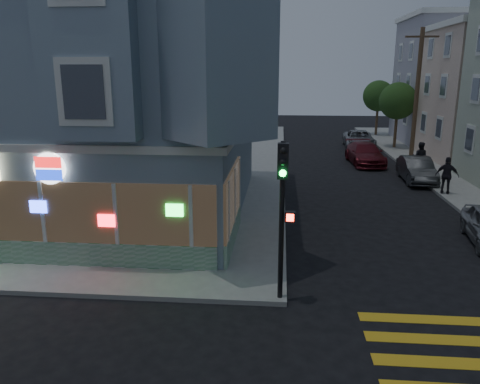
# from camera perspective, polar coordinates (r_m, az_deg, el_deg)

# --- Properties ---
(ground) EXTENTS (120.00, 120.00, 0.00)m
(ground) POSITION_cam_1_polar(r_m,az_deg,el_deg) (11.95, -9.43, -17.63)
(ground) COLOR black
(ground) RESTS_ON ground
(sidewalk_nw) EXTENTS (33.00, 42.00, 0.15)m
(sidewalk_nw) POSITION_cam_1_polar(r_m,az_deg,el_deg) (37.09, -21.07, 3.87)
(sidewalk_nw) COLOR gray
(sidewalk_nw) RESTS_ON ground
(corner_building) EXTENTS (14.60, 14.60, 11.40)m
(corner_building) POSITION_cam_1_polar(r_m,az_deg,el_deg) (22.52, -18.26, 12.54)
(corner_building) COLOR slate
(corner_building) RESTS_ON sidewalk_nw
(row_house_d) EXTENTS (12.00, 8.60, 10.50)m
(row_house_d) POSITION_cam_1_polar(r_m,az_deg,el_deg) (46.88, 26.59, 11.93)
(row_house_d) COLOR #9491A0
(row_house_d) RESTS_ON sidewalk_ne
(utility_pole) EXTENTS (2.20, 0.30, 9.00)m
(utility_pole) POSITION_cam_1_polar(r_m,az_deg,el_deg) (35.05, 20.75, 11.13)
(utility_pole) COLOR #4C3826
(utility_pole) RESTS_ON sidewalk_ne
(street_tree_near) EXTENTS (3.00, 3.00, 5.30)m
(street_tree_near) POSITION_cam_1_polar(r_m,az_deg,el_deg) (40.95, 18.69, 10.45)
(street_tree_near) COLOR #4C3826
(street_tree_near) RESTS_ON sidewalk_ne
(street_tree_far) EXTENTS (3.00, 3.00, 5.30)m
(street_tree_far) POSITION_cam_1_polar(r_m,az_deg,el_deg) (48.75, 16.52, 11.15)
(street_tree_far) COLOR #4C3826
(street_tree_far) RESTS_ON sidewalk_ne
(pedestrian_a) EXTENTS (1.12, 1.00, 1.89)m
(pedestrian_a) POSITION_cam_1_polar(r_m,az_deg,el_deg) (31.44, 21.07, 4.00)
(pedestrian_a) COLOR black
(pedestrian_a) RESTS_ON sidewalk_ne
(pedestrian_b) EXTENTS (1.22, 0.85, 1.92)m
(pedestrian_b) POSITION_cam_1_polar(r_m,az_deg,el_deg) (26.30, 23.92, 1.84)
(pedestrian_b) COLOR black
(pedestrian_b) RESTS_ON sidewalk_ne
(parked_car_b) EXTENTS (1.68, 4.45, 1.45)m
(parked_car_b) POSITION_cam_1_polar(r_m,az_deg,el_deg) (29.25, 20.74, 2.56)
(parked_car_b) COLOR #313336
(parked_car_b) RESTS_ON ground
(parked_car_c) EXTENTS (2.40, 5.25, 1.49)m
(parked_car_c) POSITION_cam_1_polar(r_m,az_deg,el_deg) (33.77, 15.00, 4.54)
(parked_car_c) COLOR maroon
(parked_car_c) RESTS_ON ground
(parked_car_d) EXTENTS (2.70, 5.38, 1.46)m
(parked_car_d) POSITION_cam_1_polar(r_m,az_deg,el_deg) (40.96, 14.31, 6.25)
(parked_car_d) COLOR gray
(parked_car_d) RESTS_ON ground
(traffic_signal) EXTENTS (0.51, 0.50, 4.42)m
(traffic_signal) POSITION_cam_1_polar(r_m,az_deg,el_deg) (12.37, 5.25, -0.45)
(traffic_signal) COLOR black
(traffic_signal) RESTS_ON sidewalk_nw
(fire_hydrant) EXTENTS (0.47, 0.27, 0.82)m
(fire_hydrant) POSITION_cam_1_polar(r_m,az_deg,el_deg) (28.47, 22.42, 1.79)
(fire_hydrant) COLOR white
(fire_hydrant) RESTS_ON sidewalk_ne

